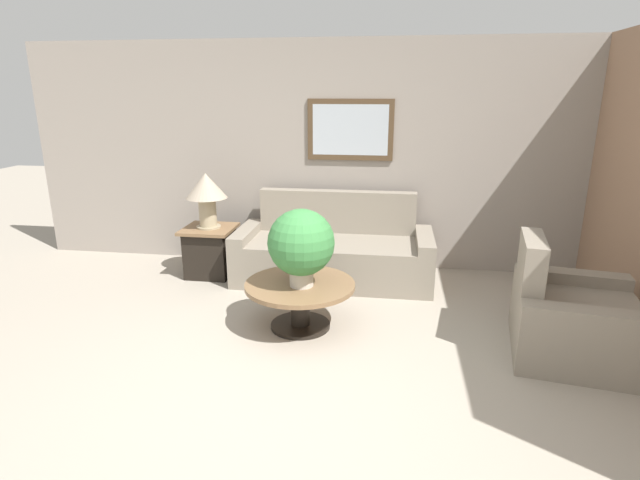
# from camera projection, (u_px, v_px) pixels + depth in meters

# --- Properties ---
(ground_plane) EXTENTS (20.00, 20.00, 0.00)m
(ground_plane) POSITION_uv_depth(u_px,v_px,m) (289.00, 403.00, 3.38)
(ground_plane) COLOR gray
(wall_back) EXTENTS (7.52, 0.09, 2.60)m
(wall_back) POSITION_uv_depth(u_px,v_px,m) (339.00, 156.00, 5.79)
(wall_back) COLOR gray
(wall_back) RESTS_ON ground_plane
(couch_main) EXTENTS (2.15, 0.90, 0.94)m
(couch_main) POSITION_uv_depth(u_px,v_px,m) (334.00, 253.00, 5.56)
(couch_main) COLOR gray
(couch_main) RESTS_ON ground_plane
(armchair) EXTENTS (1.06, 1.13, 0.94)m
(armchair) POSITION_uv_depth(u_px,v_px,m) (571.00, 319.00, 3.95)
(armchair) COLOR gray
(armchair) RESTS_ON ground_plane
(coffee_table) EXTENTS (0.97, 0.97, 0.42)m
(coffee_table) POSITION_uv_depth(u_px,v_px,m) (300.00, 295.00, 4.39)
(coffee_table) COLOR black
(coffee_table) RESTS_ON ground_plane
(side_table) EXTENTS (0.56, 0.56, 0.56)m
(side_table) POSITION_uv_depth(u_px,v_px,m) (210.00, 251.00, 5.68)
(side_table) COLOR black
(side_table) RESTS_ON ground_plane
(table_lamp) EXTENTS (0.46, 0.46, 0.62)m
(table_lamp) POSITION_uv_depth(u_px,v_px,m) (206.00, 191.00, 5.49)
(table_lamp) COLOR tan
(table_lamp) RESTS_ON side_table
(potted_plant_on_table) EXTENTS (0.57, 0.57, 0.67)m
(potted_plant_on_table) POSITION_uv_depth(u_px,v_px,m) (301.00, 244.00, 4.19)
(potted_plant_on_table) COLOR beige
(potted_plant_on_table) RESTS_ON coffee_table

